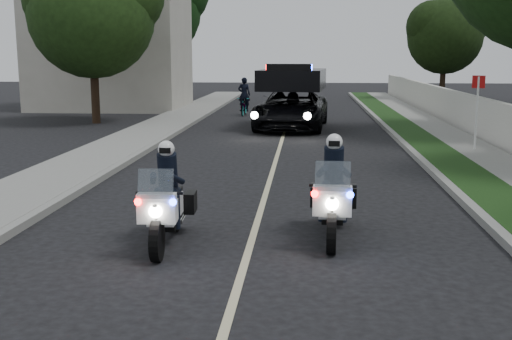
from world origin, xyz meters
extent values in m
plane|color=black|center=(0.00, 0.00, 0.00)|extent=(120.00, 120.00, 0.00)
cube|color=gray|center=(4.10, 10.00, 0.07)|extent=(0.20, 60.00, 0.15)
cube|color=#193814|center=(4.80, 10.00, 0.08)|extent=(1.20, 60.00, 0.16)
cube|color=gray|center=(6.10, 10.00, 0.08)|extent=(1.40, 60.00, 0.16)
cube|color=gray|center=(-4.10, 10.00, 0.07)|extent=(0.20, 60.00, 0.15)
cube|color=gray|center=(-5.20, 10.00, 0.08)|extent=(2.00, 60.00, 0.16)
cube|color=#A8A396|center=(-10.00, 26.00, 3.50)|extent=(8.00, 6.00, 7.00)
cube|color=#BFB78C|center=(0.00, 10.00, 0.00)|extent=(0.12, 50.00, 0.01)
imported|color=black|center=(0.25, 17.10, 0.00)|extent=(3.16, 6.03, 2.84)
imported|color=black|center=(-2.26, 22.66, 0.00)|extent=(0.64, 1.72, 0.89)
imported|color=black|center=(-2.26, 22.66, 0.00)|extent=(0.62, 0.42, 1.69)
camera|label=1|loc=(0.88, -8.83, 3.01)|focal=44.34mm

